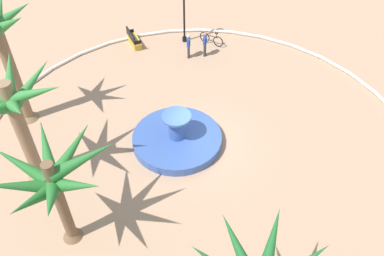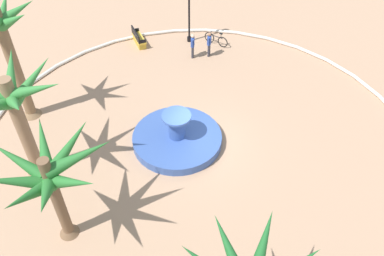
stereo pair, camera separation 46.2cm
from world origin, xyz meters
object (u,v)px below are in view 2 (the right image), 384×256
object	(u,v)px
fountain	(177,138)
person_cyclist_photo	(209,43)
person_cyclist_helmet	(193,45)
palm_tree_far_side	(14,106)
lamppost	(189,3)
palm_tree_mid_plaza	(49,177)
bench_west	(139,39)
palm_tree_near_fountain	(7,43)
bicycle_red_frame	(216,39)

from	to	relation	value
fountain	person_cyclist_photo	xyz separation A→B (m)	(1.73, -7.59, 0.63)
person_cyclist_helmet	person_cyclist_photo	size ratio (longest dim) A/B	0.99
palm_tree_far_side	lamppost	distance (m)	13.11
fountain	palm_tree_mid_plaza	distance (m)	7.29
palm_tree_far_side	lamppost	size ratio (longest dim) A/B	1.21
fountain	person_cyclist_photo	world-z (taller)	fountain
palm_tree_far_side	bench_west	world-z (taller)	palm_tree_far_side
bench_west	person_cyclist_helmet	distance (m)	3.82
palm_tree_near_fountain	person_cyclist_photo	distance (m)	11.47
palm_tree_near_fountain	bench_west	size ratio (longest dim) A/B	4.10
fountain	person_cyclist_helmet	xyz separation A→B (m)	(2.56, -7.00, 0.61)
palm_tree_mid_plaza	bench_west	distance (m)	14.40
palm_tree_near_fountain	lamppost	distance (m)	11.09
palm_tree_mid_plaza	bicycle_red_frame	size ratio (longest dim) A/B	2.68
palm_tree_far_side	person_cyclist_photo	size ratio (longest dim) A/B	3.37
bench_west	person_cyclist_helmet	world-z (taller)	person_cyclist_helmet
person_cyclist_photo	palm_tree_near_fountain	bearing A→B (deg)	56.31
palm_tree_mid_plaza	palm_tree_far_side	distance (m)	3.87
palm_tree_mid_plaza	palm_tree_near_fountain	bearing A→B (deg)	-37.66
fountain	person_cyclist_photo	size ratio (longest dim) A/B	2.68
palm_tree_far_side	bicycle_red_frame	distance (m)	14.13
palm_tree_mid_plaza	palm_tree_far_side	xyz separation A→B (m)	(3.30, -1.98, 0.43)
palm_tree_mid_plaza	fountain	bearing A→B (deg)	-103.42
palm_tree_near_fountain	person_cyclist_helmet	world-z (taller)	palm_tree_near_fountain
lamppost	person_cyclist_helmet	distance (m)	2.58
palm_tree_near_fountain	bicycle_red_frame	bearing A→B (deg)	-119.63
palm_tree_far_side	palm_tree_near_fountain	bearing A→B (deg)	-43.94
palm_tree_near_fountain	person_cyclist_helmet	size ratio (longest dim) A/B	3.93
fountain	palm_tree_mid_plaza	xyz separation A→B (m)	(1.52, 6.36, 3.21)
palm_tree_far_side	bench_west	xyz separation A→B (m)	(1.52, -11.23, -3.57)
palm_tree_far_side	bicycle_red_frame	world-z (taller)	palm_tree_far_side
palm_tree_near_fountain	palm_tree_mid_plaza	world-z (taller)	palm_tree_near_fountain
person_cyclist_helmet	palm_tree_far_side	bearing A→B (deg)	78.80
lamppost	person_cyclist_photo	xyz separation A→B (m)	(-1.85, 1.00, -1.74)
lamppost	bicycle_red_frame	world-z (taller)	lamppost
palm_tree_near_fountain	lamppost	world-z (taller)	palm_tree_near_fountain
palm_tree_mid_plaza	palm_tree_far_side	size ratio (longest dim) A/B	0.84
bicycle_red_frame	person_cyclist_helmet	world-z (taller)	person_cyclist_helmet
lamppost	palm_tree_far_side	bearing A→B (deg)	84.54
palm_tree_near_fountain	bicycle_red_frame	xyz separation A→B (m)	(-5.96, -10.48, -3.93)
person_cyclist_photo	bicycle_red_frame	bearing A→B (deg)	-85.39
bicycle_red_frame	person_cyclist_helmet	size ratio (longest dim) A/B	1.07
bench_west	person_cyclist_helmet	size ratio (longest dim) A/B	0.96
palm_tree_far_side	person_cyclist_photo	distance (m)	12.74
palm_tree_mid_plaza	person_cyclist_photo	xyz separation A→B (m)	(0.21, -13.96, -2.58)
fountain	palm_tree_near_fountain	world-z (taller)	palm_tree_near_fountain
bicycle_red_frame	person_cyclist_photo	size ratio (longest dim) A/B	1.06
palm_tree_far_side	person_cyclist_helmet	distance (m)	12.00
bench_west	person_cyclist_photo	xyz separation A→B (m)	(-4.61, -0.75, 0.56)
palm_tree_near_fountain	bench_west	bearing A→B (deg)	-99.92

